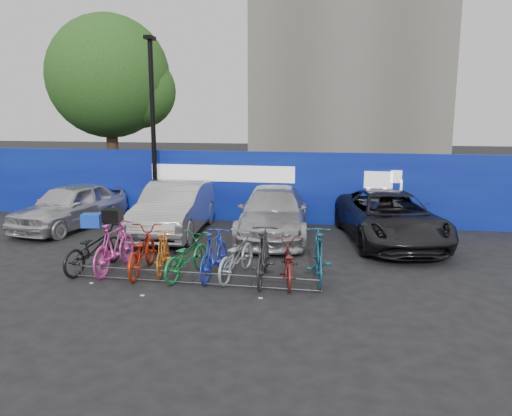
% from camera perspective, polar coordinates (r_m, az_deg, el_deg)
% --- Properties ---
extents(ground, '(100.00, 100.00, 0.00)m').
position_cam_1_polar(ground, '(11.56, -6.41, -7.75)').
color(ground, black).
rests_on(ground, ground).
extents(hoarding, '(22.00, 0.18, 2.40)m').
position_cam_1_polar(hoarding, '(16.96, -0.55, 2.45)').
color(hoarding, '#0A138C').
rests_on(hoarding, ground).
extents(tree, '(5.40, 5.20, 7.80)m').
position_cam_1_polar(tree, '(22.89, -15.87, 13.91)').
color(tree, '#382314').
rests_on(tree, ground).
extents(lamppost, '(0.25, 0.50, 6.11)m').
position_cam_1_polar(lamppost, '(17.14, -11.68, 9.26)').
color(lamppost, black).
rests_on(lamppost, ground).
extents(bike_rack, '(5.60, 0.03, 0.30)m').
position_cam_1_polar(bike_rack, '(10.97, -7.35, -7.92)').
color(bike_rack, '#595B60').
rests_on(bike_rack, ground).
extents(car_0, '(2.49, 4.53, 1.46)m').
position_cam_1_polar(car_0, '(17.10, -20.47, 0.23)').
color(car_0, silver).
rests_on(car_0, ground).
extents(car_1, '(2.02, 4.92, 1.59)m').
position_cam_1_polar(car_1, '(15.49, -9.23, -0.03)').
color(car_1, '#A8A7AC').
rests_on(car_1, ground).
extents(car_2, '(2.48, 5.12, 1.44)m').
position_cam_1_polar(car_2, '(14.99, 1.97, -0.54)').
color(car_2, '#B3B2B8').
rests_on(car_2, ground).
extents(car_3, '(3.40, 5.55, 1.44)m').
position_cam_1_polar(car_3, '(14.79, 15.04, -1.07)').
color(car_3, black).
rests_on(car_3, ground).
extents(bike_0, '(1.11, 2.10, 1.05)m').
position_cam_1_polar(bike_0, '(12.41, -18.08, -4.41)').
color(bike_0, black).
rests_on(bike_0, ground).
extents(bike_1, '(0.60, 2.00, 1.20)m').
position_cam_1_polar(bike_1, '(12.14, -15.88, -4.24)').
color(bike_1, '#EF43B3').
rests_on(bike_1, ground).
extents(bike_2, '(0.97, 2.11, 1.07)m').
position_cam_1_polar(bike_2, '(11.86, -12.98, -4.80)').
color(bike_2, '#B0250E').
rests_on(bike_2, ground).
extents(bike_3, '(0.80, 1.72, 0.99)m').
position_cam_1_polar(bike_3, '(11.79, -10.61, -4.98)').
color(bike_3, orange).
rests_on(bike_3, ground).
extents(bike_4, '(1.01, 1.93, 0.96)m').
position_cam_1_polar(bike_4, '(11.44, -7.98, -5.47)').
color(bike_4, '#177D35').
rests_on(bike_4, ground).
extents(bike_5, '(0.63, 1.86, 1.10)m').
position_cam_1_polar(bike_5, '(11.28, -4.82, -5.27)').
color(bike_5, '#1F30B0').
rests_on(bike_5, ground).
extents(bike_6, '(0.98, 2.00, 1.00)m').
position_cam_1_polar(bike_6, '(11.29, -2.30, -5.48)').
color(bike_6, '#A6AAAE').
rests_on(bike_6, ground).
extents(bike_7, '(0.69, 2.05, 1.21)m').
position_cam_1_polar(bike_7, '(10.97, 0.84, -5.40)').
color(bike_7, '#272729').
rests_on(bike_7, ground).
extents(bike_8, '(0.89, 1.83, 0.92)m').
position_cam_1_polar(bike_8, '(10.95, 3.65, -6.23)').
color(bike_8, maroon).
rests_on(bike_8, ground).
extents(bike_9, '(0.78, 2.01, 1.17)m').
position_cam_1_polar(bike_9, '(11.06, 7.17, -5.45)').
color(bike_9, navy).
rests_on(bike_9, ground).
extents(cargo_crate, '(0.49, 0.42, 0.31)m').
position_cam_1_polar(cargo_crate, '(12.26, -18.26, -1.35)').
color(cargo_crate, blue).
rests_on(cargo_crate, bike_0).
extents(cargo_topcase, '(0.42, 0.38, 0.29)m').
position_cam_1_polar(cargo_topcase, '(11.98, -16.06, -0.80)').
color(cargo_topcase, black).
rests_on(cargo_topcase, bike_1).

